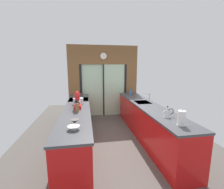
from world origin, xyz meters
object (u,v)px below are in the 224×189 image
stock_pot (78,101)px  soap_bottle (130,92)px  oven_range (79,114)px  paper_towel_roll (181,118)px  mixing_bowl_mid (75,121)px  knife_block (77,107)px  kettle (167,112)px  mixing_bowl_near (74,128)px  mixing_bowl_far (80,95)px  stand_mixer (77,102)px

stock_pot → soap_bottle: 2.12m
oven_range → paper_towel_roll: bearing=-54.1°
mixing_bowl_mid → knife_block: size_ratio=0.56×
oven_range → kettle: size_ratio=3.82×
oven_range → mixing_bowl_near: (0.02, -2.36, 0.50)m
stock_pot → kettle: bearing=-38.3°
stock_pot → soap_bottle: soap_bottle is taller
mixing_bowl_near → soap_bottle: (1.78, 2.89, 0.06)m
oven_range → stock_pot: bearing=-88.3°
mixing_bowl_mid → kettle: (1.78, 0.07, 0.06)m
mixing_bowl_mid → mixing_bowl_far: size_ratio=0.97×
mixing_bowl_near → stock_pot: size_ratio=0.71×
oven_range → stand_mixer: bearing=-89.0°
soap_bottle → stock_pot: bearing=-146.9°
oven_range → knife_block: knife_block is taller
kettle → mixing_bowl_near: bearing=-169.6°
soap_bottle → paper_towel_roll: bearing=-90.0°
oven_range → mixing_bowl_near: mixing_bowl_near is taller
stand_mixer → soap_bottle: 2.38m
soap_bottle → stand_mixer: bearing=-138.3°
stand_mixer → kettle: 2.04m
stand_mixer → mixing_bowl_near: bearing=-90.0°
mixing_bowl_far → kettle: 3.21m
stock_pot → mixing_bowl_mid: bearing=-90.0°
mixing_bowl_far → stock_pot: 1.27m
soap_bottle → paper_towel_roll: size_ratio=0.80×
mixing_bowl_mid → stock_pot: stock_pot is taller
paper_towel_roll → mixing_bowl_far: bearing=119.7°
mixing_bowl_mid → stock_pot: (0.00, 1.47, 0.04)m
knife_block → kettle: size_ratio=1.11×
mixing_bowl_far → stand_mixer: stand_mixer is taller
mixing_bowl_far → soap_bottle: (1.78, -0.11, 0.06)m
stock_pot → paper_towel_roll: (1.78, -1.86, 0.04)m
stand_mixer → mixing_bowl_mid: bearing=-90.0°
mixing_bowl_mid → paper_towel_roll: (1.78, -0.38, 0.08)m
mixing_bowl_far → knife_block: size_ratio=0.57×
mixing_bowl_far → soap_bottle: 1.78m
mixing_bowl_mid → stand_mixer: size_ratio=0.35×
mixing_bowl_near → mixing_bowl_mid: 0.26m
oven_range → kettle: 2.77m
stand_mixer → stock_pot: 0.43m
knife_block → kettle: bearing=-21.5°
knife_block → stock_pot: size_ratio=0.96×
mixing_bowl_near → kettle: bearing=10.4°
knife_block → soap_bottle: 2.58m
stand_mixer → paper_towel_roll: bearing=-38.8°
oven_range → knife_block: size_ratio=3.45×
mixing_bowl_near → mixing_bowl_mid: (0.00, 0.26, 0.01)m
stand_mixer → stock_pot: stand_mixer is taller
knife_block → soap_bottle: knife_block is taller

